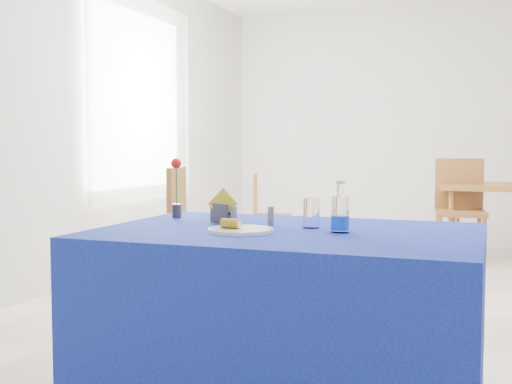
# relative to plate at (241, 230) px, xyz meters

# --- Properties ---
(floor) EXTENTS (7.00, 7.00, 0.00)m
(floor) POSITION_rel_plate_xyz_m (0.33, 1.96, -0.77)
(floor) COLOR beige
(floor) RESTS_ON ground
(room_shell) EXTENTS (7.00, 7.00, 7.00)m
(room_shell) POSITION_rel_plate_xyz_m (0.33, 1.96, 0.98)
(room_shell) COLOR silver
(room_shell) RESTS_ON ground
(window_pane) EXTENTS (0.04, 1.50, 1.60)m
(window_pane) POSITION_rel_plate_xyz_m (-2.14, 2.76, 0.78)
(window_pane) COLOR white
(window_pane) RESTS_ON room_shell
(curtain) EXTENTS (0.04, 1.75, 1.85)m
(curtain) POSITION_rel_plate_xyz_m (-2.07, 2.76, 0.78)
(curtain) COLOR white
(curtain) RESTS_ON room_shell
(plate) EXTENTS (0.27, 0.27, 0.01)m
(plate) POSITION_rel_plate_xyz_m (0.00, 0.00, 0.00)
(plate) COLOR white
(plate) RESTS_ON blue_table
(drinking_glass) EXTENTS (0.07, 0.07, 0.13)m
(drinking_glass) POSITION_rel_plate_xyz_m (0.24, 0.23, 0.06)
(drinking_glass) COLOR white
(drinking_glass) RESTS_ON blue_table
(salt_shaker) EXTENTS (0.03, 0.03, 0.08)m
(salt_shaker) POSITION_rel_plate_xyz_m (-0.12, 0.21, 0.04)
(salt_shaker) COLOR slate
(salt_shaker) RESTS_ON blue_table
(pepper_shaker) EXTENTS (0.03, 0.03, 0.08)m
(pepper_shaker) POSITION_rel_plate_xyz_m (0.04, 0.26, 0.04)
(pepper_shaker) COLOR slate
(pepper_shaker) RESTS_ON blue_table
(blue_table) EXTENTS (1.60, 1.10, 0.76)m
(blue_table) POSITION_rel_plate_xyz_m (0.16, 0.14, -0.39)
(blue_table) COLOR navy
(blue_table) RESTS_ON floor
(water_bottle) EXTENTS (0.08, 0.08, 0.21)m
(water_bottle) POSITION_rel_plate_xyz_m (0.39, 0.13, 0.06)
(water_bottle) COLOR silver
(water_bottle) RESTS_ON blue_table
(napkin_holder) EXTENTS (0.15, 0.10, 0.16)m
(napkin_holder) POSITION_rel_plate_xyz_m (-0.20, 0.28, 0.04)
(napkin_holder) COLOR #39393E
(napkin_holder) RESTS_ON blue_table
(rose_vase) EXTENTS (0.05, 0.05, 0.30)m
(rose_vase) POSITION_rel_plate_xyz_m (-0.50, 0.38, 0.14)
(rose_vase) COLOR #29282E
(rose_vase) RESTS_ON blue_table
(chair_bg_left) EXTENTS (0.51, 0.51, 1.01)m
(chair_bg_left) POSITION_rel_plate_xyz_m (0.69, 3.89, -0.19)
(chair_bg_left) COLOR brown
(chair_bg_left) RESTS_ON floor
(chair_win_a) EXTENTS (0.50, 0.50, 0.96)m
(chair_win_a) POSITION_rel_plate_xyz_m (-1.25, 2.06, -0.22)
(chair_win_a) COLOR brown
(chair_win_a) RESTS_ON floor
(chair_win_b) EXTENTS (0.49, 0.49, 0.86)m
(chair_win_b) POSITION_rel_plate_xyz_m (-1.14, 3.50, -0.27)
(chair_win_b) COLOR brown
(chair_win_b) RESTS_ON floor
(banana_pieces) EXTENTS (0.09, 0.05, 0.04)m
(banana_pieces) POSITION_rel_plate_xyz_m (-0.04, -0.02, 0.03)
(banana_pieces) COLOR gold
(banana_pieces) RESTS_ON plate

